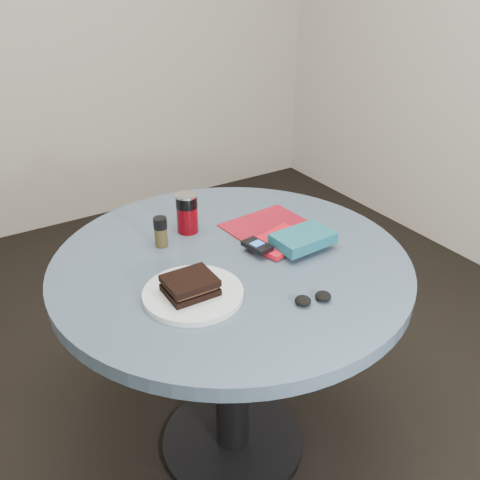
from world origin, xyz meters
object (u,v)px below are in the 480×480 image
soda_can (187,213)px  headphones (313,299)px  sandwich (190,285)px  table (231,306)px  red_book (280,241)px  novel (303,239)px  mp3_player (257,246)px  plate (193,294)px  magazine (267,225)px  pepper_grinder (161,232)px

soda_can → headphones: soda_can is taller
sandwich → headphones: 0.30m
table → red_book: size_ratio=5.68×
novel → headphones: 0.26m
red_book → mp3_player: 0.09m
table → red_book: red_book is taller
plate → soda_can: bearing=65.0°
magazine → mp3_player: 0.18m
red_book → headphones: bearing=-125.3°
red_book → headphones: headphones is taller
plate → mp3_player: bearing=19.9°
soda_can → novel: (0.23, -0.27, -0.03)m
plate → soda_can: (0.15, 0.32, 0.05)m
sandwich → red_book: sandwich is taller
pepper_grinder → headphones: bearing=-66.8°
plate → headphones: (0.24, -0.18, 0.00)m
pepper_grinder → mp3_player: (0.21, -0.19, -0.02)m
red_book → novel: size_ratio=1.04×
plate → magazine: plate is taller
plate → novel: 0.38m
plate → sandwich: size_ratio=2.04×
soda_can → headphones: size_ratio=1.20×
sandwich → headphones: bearing=-35.7°
sandwich → mp3_player: size_ratio=1.33×
plate → pepper_grinder: 0.28m
soda_can → mp3_player: bearing=-65.4°
table → plate: bearing=-148.3°
table → headphones: size_ratio=9.80×
table → plate: (-0.17, -0.11, 0.17)m
mp3_player → table: bearing=167.3°
pepper_grinder → novel: 0.41m
soda_can → mp3_player: size_ratio=1.32×
soda_can → magazine: size_ratio=0.49×
sandwich → mp3_player: 0.28m
table → novel: novel is taller
plate → soda_can: soda_can is taller
mp3_player → novel: bearing=-21.5°
novel → red_book: bearing=120.8°
mp3_player → plate: bearing=-160.1°
table → plate: 0.27m
pepper_grinder → red_book: (0.30, -0.18, -0.03)m
plate → sandwich: (-0.01, -0.00, 0.03)m
soda_can → red_book: size_ratio=0.70×
soda_can → magazine: 0.25m
soda_can → headphones: bearing=-79.8°
pepper_grinder → magazine: size_ratio=0.36×
mp3_player → headphones: mp3_player is taller
sandwich → soda_can: 0.35m
plate → red_book: red_book is taller
table → novel: bearing=-18.3°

